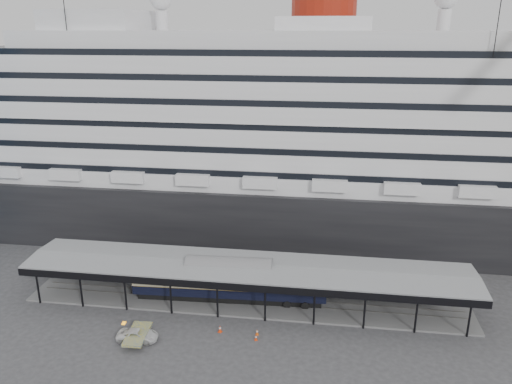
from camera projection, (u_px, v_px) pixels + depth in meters
The scene contains 8 objects.
ground at pixel (240, 323), 59.23m from camera, with size 200.00×200.00×0.00m, color #373739.
cruise_ship at pixel (272, 121), 83.50m from camera, with size 130.00×30.00×43.90m.
platform_canopy at pixel (247, 285), 63.18m from camera, with size 56.00×9.18×5.30m.
port_truck at pixel (138, 335), 55.76m from camera, with size 2.12×4.59×1.27m, color silver.
pullman_carriage at pixel (229, 280), 63.31m from camera, with size 24.62×4.19×24.06m.
traffic_cone_left at pixel (220, 329), 57.34m from camera, with size 0.54×0.54×0.85m.
traffic_cone_mid at pixel (257, 332), 56.85m from camera, with size 0.41×0.41×0.70m.
traffic_cone_right at pixel (256, 338), 55.88m from camera, with size 0.44×0.44×0.66m.
Camera 1 is at (9.05, -50.52, 33.46)m, focal length 35.00 mm.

